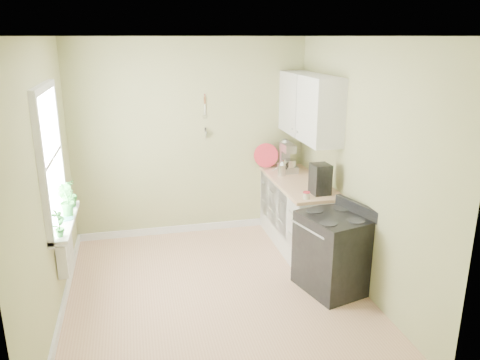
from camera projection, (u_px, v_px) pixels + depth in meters
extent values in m
cube|color=tan|center=(216.00, 295.00, 5.12)|extent=(3.20, 3.60, 0.02)
cube|color=white|center=(212.00, 35.00, 4.31)|extent=(3.20, 3.60, 0.02)
cube|color=tan|center=(191.00, 139.00, 6.40)|extent=(3.20, 0.02, 2.70)
cube|color=tan|center=(44.00, 187.00, 4.36)|extent=(0.02, 3.60, 2.70)
cube|color=tan|center=(360.00, 166.00, 5.07)|extent=(0.02, 3.60, 2.70)
cube|color=white|center=(298.00, 215.00, 6.20)|extent=(0.60, 1.60, 0.87)
cube|color=#E9B98E|center=(299.00, 182.00, 6.06)|extent=(0.64, 1.60, 0.04)
cube|color=white|center=(309.00, 106.00, 5.90)|extent=(0.35, 1.40, 0.80)
cube|color=white|center=(49.00, 159.00, 4.59)|extent=(0.02, 1.00, 1.30)
cube|color=white|center=(43.00, 88.00, 4.39)|extent=(0.06, 1.14, 0.07)
cube|color=white|center=(59.00, 223.00, 4.80)|extent=(0.06, 1.14, 0.07)
cube|color=white|center=(51.00, 158.00, 4.59)|extent=(0.04, 1.00, 0.04)
cube|color=white|center=(65.00, 221.00, 4.80)|extent=(0.18, 1.14, 0.04)
cube|color=white|center=(65.00, 253.00, 4.85)|extent=(0.12, 0.50, 0.35)
cylinder|color=#E9B98E|center=(205.00, 100.00, 6.26)|extent=(0.02, 0.02, 0.10)
cylinder|color=silver|center=(205.00, 109.00, 6.29)|extent=(0.01, 0.01, 0.16)
cylinder|color=silver|center=(206.00, 134.00, 6.39)|extent=(0.01, 0.14, 0.14)
cube|color=black|center=(333.00, 254.00, 5.12)|extent=(0.77, 0.84, 0.83)
cube|color=black|center=(335.00, 217.00, 4.99)|extent=(0.77, 0.84, 0.03)
cube|color=black|center=(359.00, 209.00, 5.03)|extent=(0.24, 0.69, 0.13)
cylinder|color=#B2B2B7|center=(307.00, 229.00, 4.96)|extent=(0.17, 0.56, 0.02)
cube|color=red|center=(304.00, 240.00, 5.09)|extent=(0.07, 0.20, 0.35)
cube|color=#B2B2B7|center=(288.00, 168.00, 6.46)|extent=(0.22, 0.32, 0.09)
cube|color=#B2B2B7|center=(285.00, 155.00, 6.55)|extent=(0.13, 0.09, 0.24)
cube|color=#B2B2B7|center=(288.00, 147.00, 6.40)|extent=(0.15, 0.32, 0.11)
sphere|color=#B2B2B7|center=(285.00, 143.00, 6.50)|extent=(0.13, 0.13, 0.13)
cylinder|color=silver|center=(289.00, 165.00, 6.38)|extent=(0.18, 0.18, 0.15)
cylinder|color=silver|center=(282.00, 170.00, 6.25)|extent=(0.11, 0.11, 0.15)
cone|color=silver|center=(282.00, 163.00, 6.23)|extent=(0.11, 0.11, 0.04)
cylinder|color=silver|center=(276.00, 169.00, 6.23)|extent=(0.10, 0.04, 0.08)
cube|color=black|center=(320.00, 179.00, 5.50)|extent=(0.22, 0.24, 0.36)
cylinder|color=black|center=(317.00, 188.00, 5.53)|extent=(0.11, 0.11, 0.12)
cylinder|color=#A92230|center=(266.00, 155.00, 6.62)|extent=(0.35, 0.15, 0.35)
cylinder|color=beige|center=(306.00, 196.00, 5.36)|extent=(0.08, 0.08, 0.08)
cylinder|color=#A92230|center=(306.00, 192.00, 5.34)|extent=(0.08, 0.08, 0.01)
imported|color=#2C7E30|center=(59.00, 223.00, 4.34)|extent=(0.15, 0.17, 0.28)
imported|color=#2C7E30|center=(65.00, 201.00, 4.85)|extent=(0.24, 0.23, 0.33)
imported|color=#2C7E30|center=(69.00, 194.00, 5.12)|extent=(0.24, 0.24, 0.30)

